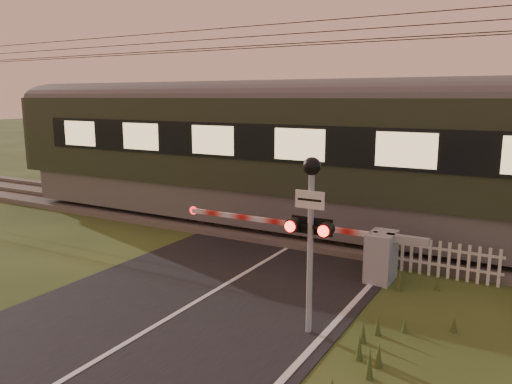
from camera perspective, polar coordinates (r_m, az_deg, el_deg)
The scene contains 7 objects.
ground at distance 9.75m, azimuth -9.35°, elevation -13.80°, with size 160.00×160.00×0.00m, color #293A16.
road at distance 9.57m, azimuth -10.17°, elevation -14.24°, with size 6.00×140.00×0.03m.
track_bed at distance 15.02m, azimuth 6.41°, elevation -4.58°, with size 140.00×3.40×0.39m.
overhead_wires at distance 14.59m, azimuth 6.90°, elevation 17.39°, with size 120.00×0.62×0.62m.
boom_gate at distance 11.52m, azimuth 12.88°, elevation -6.73°, with size 6.25×0.85×1.13m.
crossing_signal at distance 8.34m, azimuth 6.28°, elevation -2.58°, with size 0.78×0.34×3.07m.
picket_fence at distance 12.12m, azimuth 20.21°, elevation -7.20°, with size 2.68×0.07×0.84m.
Camera 1 is at (5.66, -6.84, 4.04)m, focal length 35.00 mm.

